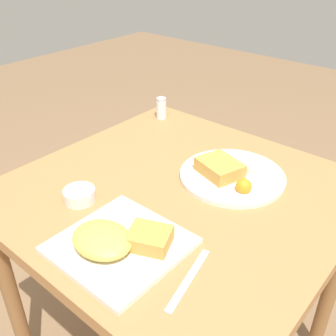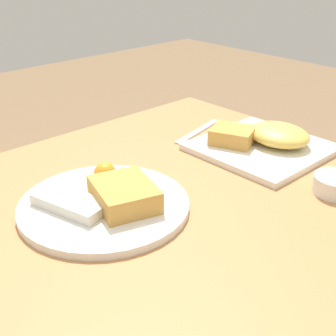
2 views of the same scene
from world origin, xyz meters
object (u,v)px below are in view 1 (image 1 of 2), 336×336
plate_oval_far (231,174)px  salt_shaker (161,109)px  plate_square_near (117,242)px  sauce_ramekin (79,195)px  butter_knife (189,279)px

plate_oval_far → salt_shaker: (-0.44, 0.19, 0.02)m
plate_square_near → salt_shaker: bearing=123.5°
sauce_ramekin → butter_knife: (0.39, -0.03, -0.02)m
plate_square_near → sauce_ramekin: bearing=163.2°
plate_square_near → plate_oval_far: bearing=85.6°
plate_oval_far → plate_square_near: bearing=-94.4°
sauce_ramekin → plate_square_near: bearing=-16.8°
plate_oval_far → sauce_ramekin: bearing=-124.9°
salt_shaker → butter_knife: bearing=-44.9°
plate_oval_far → sauce_ramekin: size_ratio=3.60×
plate_oval_far → salt_shaker: bearing=156.2°
sauce_ramekin → salt_shaker: 0.58m
butter_knife → plate_square_near: bearing=87.1°
sauce_ramekin → salt_shaker: salt_shaker is taller
plate_square_near → salt_shaker: 0.73m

